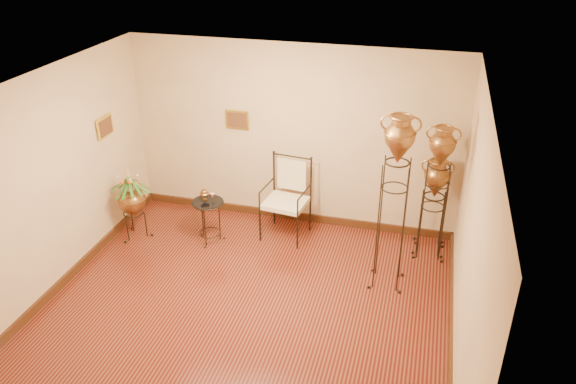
% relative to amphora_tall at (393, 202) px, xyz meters
% --- Properties ---
extents(ground, '(5.00, 5.00, 0.00)m').
position_rel_amphora_tall_xyz_m(ground, '(-1.64, -1.17, -1.21)').
color(ground, maroon).
rests_on(ground, ground).
extents(room_shell, '(5.02, 5.02, 2.81)m').
position_rel_amphora_tall_xyz_m(room_shell, '(-1.64, -1.16, 0.52)').
color(room_shell, '#D3B388').
rests_on(room_shell, ground).
extents(amphora_tall, '(0.61, 0.61, 2.37)m').
position_rel_amphora_tall_xyz_m(amphora_tall, '(0.00, 0.00, 0.00)').
color(amphora_tall, black).
rests_on(amphora_tall, ground).
extents(amphora_mid, '(0.53, 0.53, 1.96)m').
position_rel_amphora_tall_xyz_m(amphora_mid, '(0.51, 0.86, -0.22)').
color(amphora_mid, black).
rests_on(amphora_mid, ground).
extents(amphora_short, '(0.57, 0.57, 1.43)m').
position_rel_amphora_tall_xyz_m(amphora_short, '(0.50, 0.98, -0.49)').
color(amphora_short, black).
rests_on(amphora_short, ground).
extents(planter_urn, '(0.69, 0.69, 1.17)m').
position_rel_amphora_tall_xyz_m(planter_urn, '(-3.79, 0.20, -0.56)').
color(planter_urn, black).
rests_on(planter_urn, ground).
extents(armchair, '(0.75, 0.71, 1.22)m').
position_rel_amphora_tall_xyz_m(armchair, '(-1.60, 0.80, -0.60)').
color(armchair, black).
rests_on(armchair, ground).
extents(side_table, '(0.53, 0.53, 0.84)m').
position_rel_amphora_tall_xyz_m(side_table, '(-2.65, 0.36, -0.86)').
color(side_table, black).
rests_on(side_table, ground).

